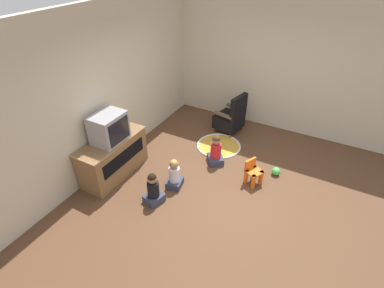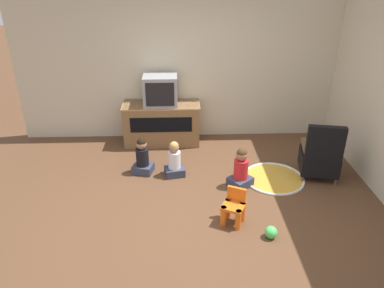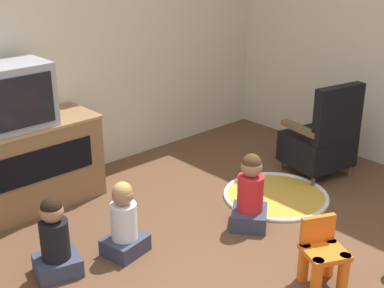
# 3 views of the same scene
# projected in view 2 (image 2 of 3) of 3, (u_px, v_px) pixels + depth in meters

# --- Properties ---
(ground_plane) EXTENTS (30.00, 30.00, 0.00)m
(ground_plane) POSITION_uv_depth(u_px,v_px,m) (196.00, 205.00, 5.02)
(ground_plane) COLOR brown
(wall_back) EXTENTS (5.64, 0.12, 2.85)m
(wall_back) POSITION_uv_depth(u_px,v_px,m) (180.00, 58.00, 6.41)
(wall_back) COLOR beige
(wall_back) RESTS_ON ground_plane
(tv_cabinet) EXTENTS (1.32, 0.54, 0.73)m
(tv_cabinet) POSITION_uv_depth(u_px,v_px,m) (162.00, 123.00, 6.56)
(tv_cabinet) COLOR brown
(tv_cabinet) RESTS_ON ground_plane
(television) EXTENTS (0.57, 0.45, 0.51)m
(television) POSITION_uv_depth(u_px,v_px,m) (160.00, 90.00, 6.27)
(television) COLOR #939399
(television) RESTS_ON tv_cabinet
(black_armchair) EXTENTS (0.63, 0.63, 0.91)m
(black_armchair) POSITION_uv_depth(u_px,v_px,m) (320.00, 157.00, 5.51)
(black_armchair) COLOR brown
(black_armchair) RESTS_ON ground_plane
(yellow_kid_chair) EXTENTS (0.35, 0.34, 0.45)m
(yellow_kid_chair) POSITION_uv_depth(u_px,v_px,m) (234.00, 209.00, 4.62)
(yellow_kid_chair) COLOR orange
(yellow_kid_chair) RESTS_ON ground_plane
(play_mat) EXTENTS (0.92, 0.92, 0.04)m
(play_mat) POSITION_uv_depth(u_px,v_px,m) (274.00, 178.00, 5.61)
(play_mat) COLOR gold
(play_mat) RESTS_ON ground_plane
(child_watching_left) EXTENTS (0.35, 0.32, 0.58)m
(child_watching_left) POSITION_uv_depth(u_px,v_px,m) (142.00, 158.00, 5.68)
(child_watching_left) COLOR #33384C
(child_watching_left) RESTS_ON ground_plane
(child_watching_center) EXTENTS (0.41, 0.41, 0.61)m
(child_watching_center) POSITION_uv_depth(u_px,v_px,m) (241.00, 170.00, 5.33)
(child_watching_center) COLOR #33384C
(child_watching_center) RESTS_ON ground_plane
(child_watching_right) EXTENTS (0.33, 0.30, 0.56)m
(child_watching_right) POSITION_uv_depth(u_px,v_px,m) (174.00, 161.00, 5.61)
(child_watching_right) COLOR #33384C
(child_watching_right) RESTS_ON ground_plane
(toy_ball) EXTENTS (0.15, 0.15, 0.15)m
(toy_ball) POSITION_uv_depth(u_px,v_px,m) (271.00, 232.00, 4.41)
(toy_ball) COLOR #4CCC59
(toy_ball) RESTS_ON ground_plane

